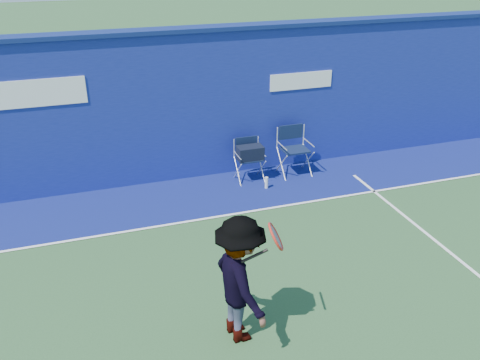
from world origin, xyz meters
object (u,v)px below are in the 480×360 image
object	(u,v)px
directors_chair_left	(250,164)
directors_chair_right	(294,160)
tennis_player	(240,280)
water_bottle	(267,183)

from	to	relation	value
directors_chair_left	directors_chair_right	world-z (taller)	directors_chair_right
tennis_player	directors_chair_left	bearing A→B (deg)	69.41
directors_chair_left	tennis_player	world-z (taller)	tennis_player
directors_chair_left	water_bottle	size ratio (longest dim) A/B	3.55
directors_chair_left	tennis_player	size ratio (longest dim) A/B	0.52
directors_chair_right	tennis_player	size ratio (longest dim) A/B	0.60
directors_chair_left	directors_chair_right	size ratio (longest dim) A/B	0.86
directors_chair_right	water_bottle	xyz separation A→B (m)	(-0.82, -0.48, -0.20)
directors_chair_left	directors_chair_right	bearing A→B (deg)	-0.11
water_bottle	tennis_player	xyz separation A→B (m)	(-1.82, -3.83, 0.74)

